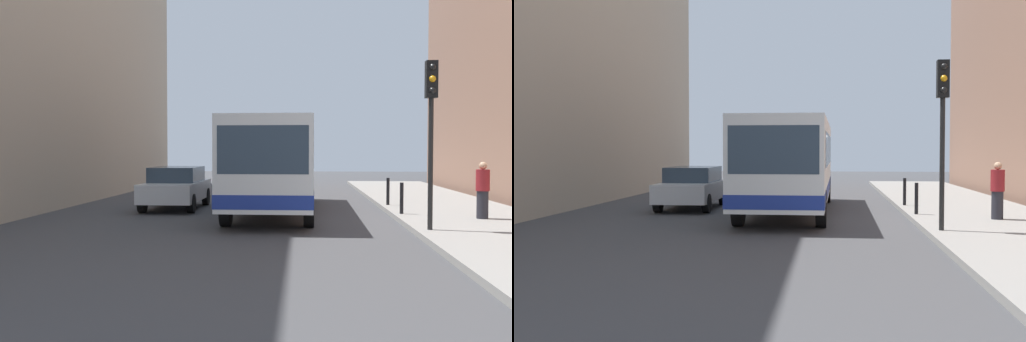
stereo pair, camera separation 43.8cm
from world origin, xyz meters
TOP-DOWN VIEW (x-y plane):
  - ground_plane at (0.00, 0.00)m, footprint 80.00×80.00m
  - sidewalk at (5.40, 0.00)m, footprint 4.40×40.00m
  - bus at (-0.46, 2.68)m, footprint 2.66×11.05m
  - car_beside_bus at (-4.02, 3.54)m, footprint 1.87×4.41m
  - traffic_light at (3.55, -2.77)m, footprint 0.28×0.33m
  - bollard_near at (3.45, 0.92)m, footprint 0.11×0.11m
  - bollard_mid at (3.45, 3.91)m, footprint 0.11×0.11m
  - pedestrian_near_signal at (5.52, -0.22)m, footprint 0.38×0.38m

SIDE VIEW (x-z plane):
  - ground_plane at x=0.00m, z-range 0.00..0.00m
  - sidewalk at x=5.40m, z-range 0.00..0.15m
  - bollard_near at x=3.45m, z-range 0.15..1.10m
  - bollard_mid at x=3.45m, z-range 0.15..1.10m
  - car_beside_bus at x=-4.02m, z-range 0.04..1.52m
  - pedestrian_near_signal at x=5.52m, z-range 0.14..1.75m
  - bus at x=-0.46m, z-range 0.23..3.23m
  - traffic_light at x=3.55m, z-range 0.96..5.06m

